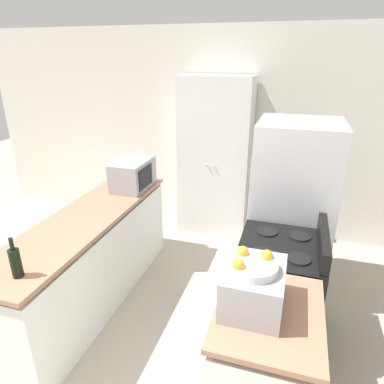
# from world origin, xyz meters

# --- Properties ---
(wall_back) EXTENTS (7.00, 0.06, 2.60)m
(wall_back) POSITION_xyz_m (0.00, 3.19, 1.30)
(wall_back) COLOR silver
(wall_back) RESTS_ON ground_plane
(counter_left) EXTENTS (0.60, 2.27, 0.91)m
(counter_left) POSITION_xyz_m (-0.85, 1.23, 0.44)
(counter_left) COLOR silver
(counter_left) RESTS_ON ground_plane
(counter_right) EXTENTS (0.60, 0.77, 0.91)m
(counter_right) POSITION_xyz_m (0.85, 0.48, 0.44)
(counter_right) COLOR silver
(counter_right) RESTS_ON ground_plane
(pantry_cabinet) EXTENTS (0.87, 0.48, 2.04)m
(pantry_cabinet) POSITION_xyz_m (-0.06, 2.92, 1.02)
(pantry_cabinet) COLOR silver
(pantry_cabinet) RESTS_ON ground_plane
(stove) EXTENTS (0.66, 0.71, 1.07)m
(stove) POSITION_xyz_m (0.87, 1.24, 0.46)
(stove) COLOR black
(stove) RESTS_ON ground_plane
(refrigerator) EXTENTS (0.77, 0.74, 1.72)m
(refrigerator) POSITION_xyz_m (0.92, 2.01, 0.86)
(refrigerator) COLOR #B7B7BC
(refrigerator) RESTS_ON ground_plane
(microwave) EXTENTS (0.33, 0.51, 0.31)m
(microwave) POSITION_xyz_m (-0.75, 2.00, 1.06)
(microwave) COLOR #939399
(microwave) RESTS_ON counter_left
(wine_bottle) EXTENTS (0.07, 0.07, 0.28)m
(wine_bottle) POSITION_xyz_m (-0.75, 0.32, 1.02)
(wine_bottle) COLOR black
(wine_bottle) RESTS_ON counter_left
(toaster_oven) EXTENTS (0.34, 0.41, 0.25)m
(toaster_oven) POSITION_xyz_m (0.75, 0.50, 1.04)
(toaster_oven) COLOR #939399
(toaster_oven) RESTS_ON counter_right
(fruit_bowl) EXTENTS (0.28, 0.28, 0.10)m
(fruit_bowl) POSITION_xyz_m (0.74, 0.48, 1.20)
(fruit_bowl) COLOR silver
(fruit_bowl) RESTS_ON toaster_oven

